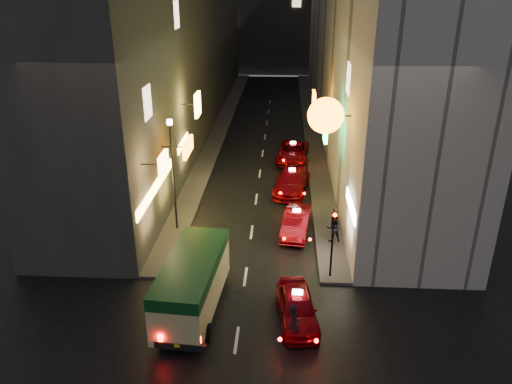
% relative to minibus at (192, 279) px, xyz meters
% --- Properties ---
extents(building_left, '(7.57, 52.00, 18.00)m').
position_rel_minibus_xyz_m(building_left, '(-6.01, 28.20, 7.42)').
color(building_left, '#3C3936').
rests_on(building_left, ground).
extents(building_right, '(8.17, 52.00, 18.00)m').
position_rel_minibus_xyz_m(building_right, '(9.99, 28.20, 7.42)').
color(building_right, '#B0ABA2').
rests_on(building_right, ground).
extents(sidewalk_left, '(1.50, 52.00, 0.15)m').
position_rel_minibus_xyz_m(sidewalk_left, '(-2.26, 28.21, -1.50)').
color(sidewalk_left, '#4A4745').
rests_on(sidewalk_left, ground).
extents(sidewalk_right, '(1.50, 52.00, 0.15)m').
position_rel_minibus_xyz_m(sidewalk_right, '(6.24, 28.21, -1.50)').
color(sidewalk_right, '#4A4745').
rests_on(sidewalk_right, ground).
extents(minibus, '(2.48, 5.96, 2.50)m').
position_rel_minibus_xyz_m(minibus, '(0.00, 0.00, 0.00)').
color(minibus, '#CDC480').
rests_on(minibus, ground).
extents(taxi_near, '(2.49, 4.97, 1.69)m').
position_rel_minibus_xyz_m(taxi_near, '(4.36, -0.43, -0.82)').
color(taxi_near, maroon).
rests_on(taxi_near, ground).
extents(taxi_second, '(2.55, 4.92, 1.67)m').
position_rel_minibus_xyz_m(taxi_second, '(4.46, 7.29, -0.83)').
color(taxi_second, maroon).
rests_on(taxi_second, ground).
extents(taxi_third, '(2.91, 5.50, 1.84)m').
position_rel_minibus_xyz_m(taxi_third, '(4.27, 13.19, -0.75)').
color(taxi_third, maroon).
rests_on(taxi_third, ground).
extents(taxi_far, '(2.53, 5.17, 1.76)m').
position_rel_minibus_xyz_m(taxi_far, '(4.38, 19.14, -0.78)').
color(taxi_far, maroon).
rests_on(taxi_far, ground).
extents(pedestrian_crossing, '(0.63, 0.77, 2.02)m').
position_rel_minibus_xyz_m(pedestrian_crossing, '(4.20, -1.83, -0.57)').
color(pedestrian_crossing, black).
rests_on(pedestrian_crossing, ground).
extents(pedestrian_sidewalk, '(0.78, 0.61, 1.82)m').
position_rel_minibus_xyz_m(pedestrian_sidewalk, '(6.39, 6.19, -0.52)').
color(pedestrian_sidewalk, black).
rests_on(pedestrian_sidewalk, sidewalk_right).
extents(traffic_light, '(0.26, 0.43, 3.50)m').
position_rel_minibus_xyz_m(traffic_light, '(5.99, 2.68, 1.11)').
color(traffic_light, black).
rests_on(traffic_light, sidewalk_right).
extents(lamp_post, '(0.28, 0.28, 6.22)m').
position_rel_minibus_xyz_m(lamp_post, '(-2.21, 7.21, 2.14)').
color(lamp_post, black).
rests_on(lamp_post, sidewalk_left).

